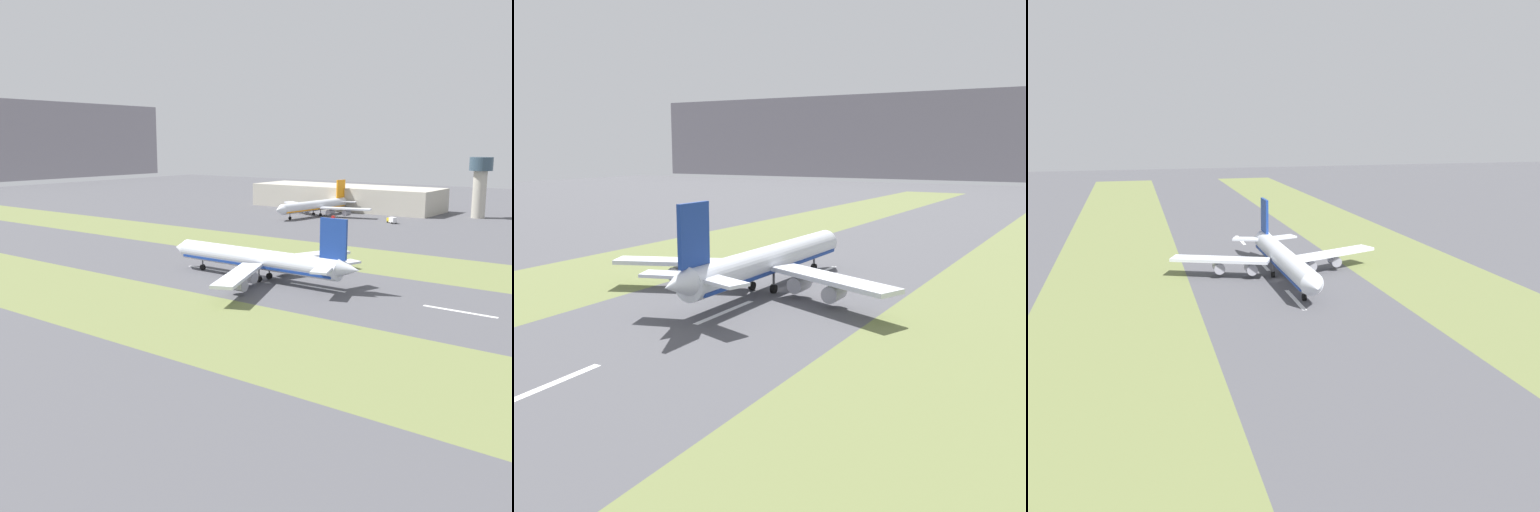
# 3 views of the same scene
# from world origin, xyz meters

# --- Properties ---
(ground_plane) EXTENTS (800.00, 800.00, 0.00)m
(ground_plane) POSITION_xyz_m (0.00, 0.00, 0.00)
(ground_plane) COLOR #4C4C51
(grass_median_west) EXTENTS (40.00, 600.00, 0.01)m
(grass_median_west) POSITION_xyz_m (-45.00, 0.00, 0.00)
(grass_median_west) COLOR olive
(grass_median_west) RESTS_ON ground
(grass_median_east) EXTENTS (40.00, 600.00, 0.01)m
(grass_median_east) POSITION_xyz_m (45.00, 0.00, 0.00)
(grass_median_east) COLOR olive
(grass_median_east) RESTS_ON ground
(centreline_dash_near) EXTENTS (1.20, 18.00, 0.01)m
(centreline_dash_near) POSITION_xyz_m (0.00, -60.41, 0.01)
(centreline_dash_near) COLOR silver
(centreline_dash_near) RESTS_ON ground
(centreline_dash_mid) EXTENTS (1.20, 18.00, 0.01)m
(centreline_dash_mid) POSITION_xyz_m (0.00, -20.41, 0.01)
(centreline_dash_mid) COLOR silver
(centreline_dash_mid) RESTS_ON ground
(centreline_dash_far) EXTENTS (1.20, 18.00, 0.01)m
(centreline_dash_far) POSITION_xyz_m (0.00, 19.59, 0.01)
(centreline_dash_far) COLOR silver
(centreline_dash_far) RESTS_ON ground
(airplane_main_jet) EXTENTS (64.14, 67.01, 20.20)m
(airplane_main_jet) POSITION_xyz_m (-2.09, -2.32, 6.02)
(airplane_main_jet) COLOR silver
(airplane_main_jet) RESTS_ON ground
(terminal_building) EXTENTS (36.00, 114.37, 13.77)m
(terminal_building) POSITION_xyz_m (182.25, 70.16, 6.89)
(terminal_building) COLOR #B2AD9E
(terminal_building) RESTS_ON ground
(control_tower) EXTENTS (12.00, 12.00, 32.12)m
(control_tower) POSITION_xyz_m (184.03, -8.55, 19.81)
(control_tower) COLOR #B2AD9E
(control_tower) RESTS_ON ground
(airplane_parked_apron) EXTENTS (62.27, 59.00, 18.73)m
(airplane_parked_apron) POSITION_xyz_m (139.00, 64.80, 5.58)
(airplane_parked_apron) COLOR silver
(airplane_parked_apron) RESTS_ON ground
(service_truck) EXTENTS (5.16, 6.21, 3.10)m
(service_truck) POSITION_xyz_m (136.75, 19.17, 1.67)
(service_truck) COLOR gold
(service_truck) RESTS_ON ground
(apron_car) EXTENTS (4.75, 3.14, 2.03)m
(apron_car) POSITION_xyz_m (131.12, 49.44, 1.00)
(apron_car) COLOR #B2231E
(apron_car) RESTS_ON ground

